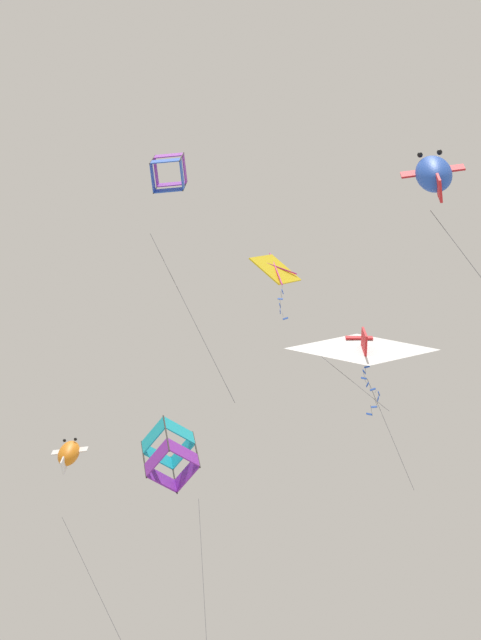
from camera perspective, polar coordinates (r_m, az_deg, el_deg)
kite_box_near_right at (r=35.73m, az=-3.87°, el=-7.37°), size 2.91×2.49×10.22m
kite_box_mid_left at (r=30.28m, az=-3.94°, el=7.97°), size 2.86×2.19×9.74m
kite_diamond_highest at (r=34.57m, az=1.96°, el=2.72°), size 3.79×3.46×8.85m
kite_fish_far_centre at (r=30.34m, az=-9.39°, el=-7.24°), size 2.98×2.23×6.98m
kite_fish_low_drifter at (r=24.40m, az=10.54°, el=7.87°), size 1.46×1.23×5.30m
kite_delta_near_left at (r=32.52m, az=6.72°, el=-1.50°), size 3.60×2.08×7.12m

